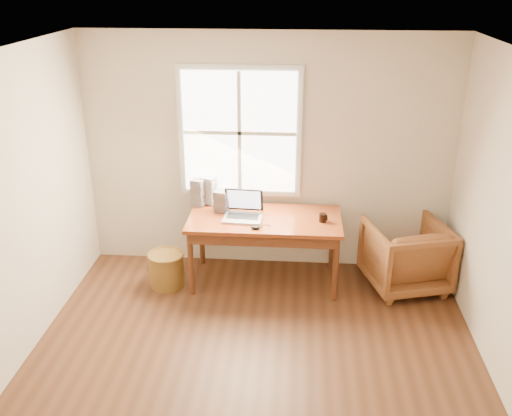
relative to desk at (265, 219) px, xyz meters
The scene contains 11 objects.
room_shell 1.74m from the desk, 90.77° to the right, with size 4.04×4.54×2.64m.
desk is the anchor object (origin of this frame).
armchair 1.54m from the desk, ahead, with size 0.78×0.80×0.73m, color brown.
wicker_stool 1.19m from the desk, 169.95° to the right, with size 0.37×0.37×0.37m, color brown.
laptop 0.29m from the desk, 164.20° to the right, with size 0.37×0.39×0.28m, color #A9ACB0, non-canonical shape.
mouse 0.30m from the desk, 104.72° to the right, with size 0.10×0.06×0.03m, color black.
coffee_mug 0.61m from the desk, ahead, with size 0.08×0.08×0.09m, color black.
cd_stack_a 0.75m from the desk, 151.73° to the left, with size 0.16×0.14×0.31m, color silver.
cd_stack_b 0.51m from the desk, 164.44° to the left, with size 0.15×0.13×0.23m, color #28292E.
cd_stack_c 0.82m from the desk, 159.80° to the left, with size 0.13×0.12×0.30m, color #A3A5B0.
cd_stack_d 0.58m from the desk, 140.55° to the left, with size 0.13×0.11×0.16m, color #B3B7BF.
Camera 1 is at (0.34, -3.65, 3.17)m, focal length 40.00 mm.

